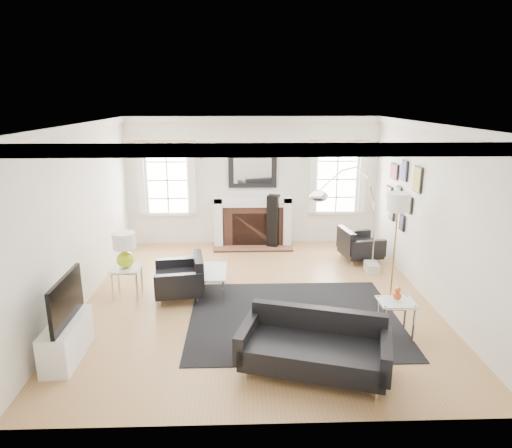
{
  "coord_description": "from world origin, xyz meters",
  "views": [
    {
      "loc": [
        -0.25,
        -6.89,
        3.17
      ],
      "look_at": [
        -0.01,
        0.3,
        1.18
      ],
      "focal_mm": 32.0,
      "sensor_mm": 36.0,
      "label": 1
    }
  ],
  "objects_px": {
    "coffee_table": "(200,273)",
    "arc_floor_lamp": "(348,220)",
    "fireplace": "(253,222)",
    "sofa": "(314,347)",
    "armchair_right": "(358,246)",
    "gourd_lamp": "(125,248)",
    "armchair_left": "(182,279)"
  },
  "relations": [
    {
      "from": "fireplace",
      "to": "coffee_table",
      "type": "height_order",
      "value": "fireplace"
    },
    {
      "from": "armchair_right",
      "to": "sofa",
      "type": "bearing_deg",
      "value": -111.24
    },
    {
      "from": "sofa",
      "to": "arc_floor_lamp",
      "type": "relative_size",
      "value": 0.89
    },
    {
      "from": "armchair_left",
      "to": "gourd_lamp",
      "type": "bearing_deg",
      "value": 176.81
    },
    {
      "from": "armchair_right",
      "to": "arc_floor_lamp",
      "type": "height_order",
      "value": "arc_floor_lamp"
    },
    {
      "from": "coffee_table",
      "to": "sofa",
      "type": "bearing_deg",
      "value": -56.54
    },
    {
      "from": "sofa",
      "to": "armchair_right",
      "type": "bearing_deg",
      "value": 68.76
    },
    {
      "from": "armchair_left",
      "to": "sofa",
      "type": "bearing_deg",
      "value": -49.69
    },
    {
      "from": "fireplace",
      "to": "gourd_lamp",
      "type": "height_order",
      "value": "fireplace"
    },
    {
      "from": "gourd_lamp",
      "to": "fireplace",
      "type": "bearing_deg",
      "value": 51.24
    },
    {
      "from": "armchair_right",
      "to": "arc_floor_lamp",
      "type": "relative_size",
      "value": 0.43
    },
    {
      "from": "fireplace",
      "to": "gourd_lamp",
      "type": "relative_size",
      "value": 2.89
    },
    {
      "from": "fireplace",
      "to": "arc_floor_lamp",
      "type": "xyz_separation_m",
      "value": [
        1.57,
        -2.23,
        0.62
      ]
    },
    {
      "from": "fireplace",
      "to": "sofa",
      "type": "relative_size",
      "value": 0.89
    },
    {
      "from": "armchair_left",
      "to": "armchair_right",
      "type": "bearing_deg",
      "value": 26.47
    },
    {
      "from": "armchair_left",
      "to": "coffee_table",
      "type": "height_order",
      "value": "armchair_left"
    },
    {
      "from": "armchair_right",
      "to": "arc_floor_lamp",
      "type": "xyz_separation_m",
      "value": [
        -0.51,
        -1.17,
        0.85
      ]
    },
    {
      "from": "fireplace",
      "to": "sofa",
      "type": "bearing_deg",
      "value": -82.93
    },
    {
      "from": "sofa",
      "to": "coffee_table",
      "type": "distance_m",
      "value": 2.81
    },
    {
      "from": "fireplace",
      "to": "sofa",
      "type": "xyz_separation_m",
      "value": [
        0.6,
        -4.87,
        -0.23
      ]
    },
    {
      "from": "sofa",
      "to": "armchair_left",
      "type": "height_order",
      "value": "armchair_left"
    },
    {
      "from": "fireplace",
      "to": "gourd_lamp",
      "type": "xyz_separation_m",
      "value": [
        -2.13,
        -2.66,
        0.31
      ]
    },
    {
      "from": "armchair_left",
      "to": "coffee_table",
      "type": "distance_m",
      "value": 0.34
    },
    {
      "from": "coffee_table",
      "to": "arc_floor_lamp",
      "type": "height_order",
      "value": "arc_floor_lamp"
    },
    {
      "from": "armchair_left",
      "to": "arc_floor_lamp",
      "type": "xyz_separation_m",
      "value": [
        2.8,
        0.48,
        0.84
      ]
    },
    {
      "from": "armchair_right",
      "to": "gourd_lamp",
      "type": "distance_m",
      "value": 4.54
    },
    {
      "from": "sofa",
      "to": "arc_floor_lamp",
      "type": "height_order",
      "value": "arc_floor_lamp"
    },
    {
      "from": "coffee_table",
      "to": "arc_floor_lamp",
      "type": "relative_size",
      "value": 0.4
    },
    {
      "from": "fireplace",
      "to": "armchair_left",
      "type": "xyz_separation_m",
      "value": [
        -1.23,
        -2.71,
        -0.22
      ]
    },
    {
      "from": "armchair_left",
      "to": "arc_floor_lamp",
      "type": "relative_size",
      "value": 0.44
    },
    {
      "from": "arc_floor_lamp",
      "to": "gourd_lamp",
      "type": "bearing_deg",
      "value": -173.39
    },
    {
      "from": "fireplace",
      "to": "gourd_lamp",
      "type": "distance_m",
      "value": 3.42
    }
  ]
}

